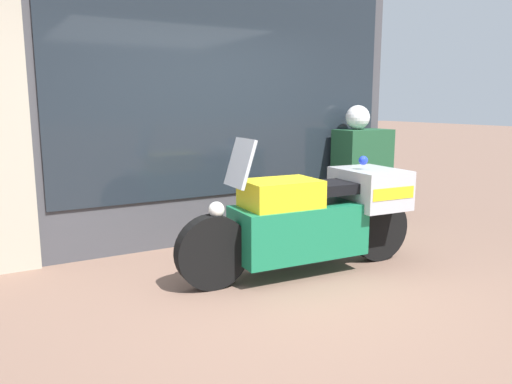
# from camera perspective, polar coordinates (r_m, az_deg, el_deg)

# --- Properties ---
(ground_plane) EXTENTS (60.00, 60.00, 0.00)m
(ground_plane) POSITION_cam_1_polar(r_m,az_deg,el_deg) (4.36, 4.13, -11.42)
(ground_plane) COLOR #7A5B4C
(shop_building) EXTENTS (5.22, 0.55, 3.82)m
(shop_building) POSITION_cam_1_polar(r_m,az_deg,el_deg) (5.68, -10.52, 13.23)
(shop_building) COLOR #424247
(shop_building) RESTS_ON ground
(window_display) EXTENTS (3.93, 0.30, 2.06)m
(window_display) POSITION_cam_1_polar(r_m,az_deg,el_deg) (6.09, -3.80, -0.40)
(window_display) COLOR slate
(window_display) RESTS_ON ground
(paramedic_motorcycle) EXTENTS (2.48, 0.74, 1.30)m
(paramedic_motorcycle) POSITION_cam_1_polar(r_m,az_deg,el_deg) (4.77, 6.83, -2.58)
(paramedic_motorcycle) COLOR black
(paramedic_motorcycle) RESTS_ON ground
(utility_cabinet) EXTENTS (0.70, 0.41, 1.26)m
(utility_cabinet) POSITION_cam_1_polar(r_m,az_deg,el_deg) (6.58, 11.97, 1.50)
(utility_cabinet) COLOR #1E4C2D
(utility_cabinet) RESTS_ON ground
(white_helmet) EXTENTS (0.30, 0.30, 0.30)m
(white_helmet) POSITION_cam_1_polar(r_m,az_deg,el_deg) (6.50, 11.55, 8.35)
(white_helmet) COLOR white
(white_helmet) RESTS_ON utility_cabinet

